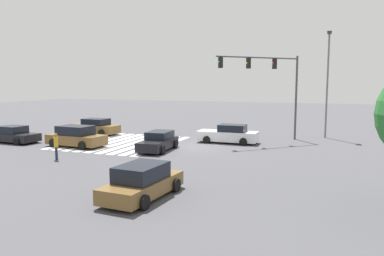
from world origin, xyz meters
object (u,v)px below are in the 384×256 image
car_0 (14,135)px  pedestrian (56,145)px  car_1 (229,134)px  car_4 (158,141)px  car_2 (76,137)px  street_light_pole_b (328,76)px  car_3 (95,127)px  car_5 (142,182)px  traffic_signal_mast (271,77)px

car_0 → pedestrian: pedestrian is taller
car_1 → car_4: (5.11, -3.88, -0.05)m
car_2 → street_light_pole_b: (-11.80, 17.92, 4.74)m
car_3 → car_5: (16.05, 13.80, -0.02)m
car_5 → pedestrian: bearing=64.3°
car_3 → car_4: car_3 is taller
traffic_signal_mast → car_3: 17.09m
car_3 → pedestrian: (10.92, 4.82, 0.25)m
car_2 → car_3: 6.89m
car_1 → street_light_pole_b: 10.59m
car_1 → car_3: bearing=-2.5°
car_0 → car_5: size_ratio=0.95×
car_0 → pedestrian: 9.18m
car_1 → car_2: bearing=28.4°
car_2 → car_5: size_ratio=1.06×
car_5 → car_1: bearing=5.7°
car_0 → car_5: bearing=-25.6°
traffic_signal_mast → pedestrian: 17.62m
car_5 → street_light_pole_b: street_light_pole_b is taller
traffic_signal_mast → car_5: 18.48m
car_5 → pedestrian: 10.35m
traffic_signal_mast → street_light_pole_b: (-3.84, 4.32, 0.15)m
traffic_signal_mast → car_2: (7.96, -13.60, -4.59)m
car_3 → car_4: bearing=150.3°
car_4 → car_5: (10.50, 4.34, 0.03)m
car_0 → car_5: 19.52m
pedestrian → car_5: bearing=-78.9°
traffic_signal_mast → car_5: traffic_signal_mast is taller
car_2 → car_3: (-6.31, -2.77, -0.06)m
car_4 → pedestrian: bearing=-44.9°
car_5 → car_0: bearing=64.9°
car_1 → car_5: size_ratio=1.10×
car_3 → street_light_pole_b: 21.93m
car_0 → car_3: car_3 is taller
car_0 → car_5: (9.50, 17.05, 0.05)m
car_0 → car_1: size_ratio=0.87×
traffic_signal_mast → car_3: (1.65, -16.36, -4.65)m
car_1 → pedestrian: bearing=50.2°
car_4 → street_light_pole_b: size_ratio=0.47×
car_0 → street_light_pole_b: street_light_pole_b is taller
car_4 → street_light_pole_b: 16.47m
car_2 → car_3: car_2 is taller
car_3 → street_light_pole_b: street_light_pole_b is taller
car_0 → street_light_pole_b: 27.23m
car_0 → car_4: 12.75m
car_2 → car_4: car_2 is taller
car_3 → car_5: car_3 is taller
car_3 → street_light_pole_b: bearing=-164.5°
car_1 → pedestrian: (10.48, -8.52, 0.26)m
traffic_signal_mast → street_light_pole_b: size_ratio=0.77×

